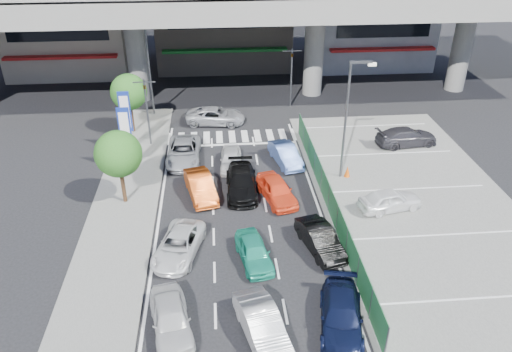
{
  "coord_description": "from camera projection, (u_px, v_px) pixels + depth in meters",
  "views": [
    {
      "loc": [
        -1.17,
        -22.62,
        16.78
      ],
      "look_at": [
        1.03,
        3.03,
        2.06
      ],
      "focal_mm": 35.0,
      "sensor_mm": 36.0,
      "label": 1
    }
  ],
  "objects": [
    {
      "name": "signboard_near",
      "position": [
        125.0,
        131.0,
        32.84
      ],
      "size": [
        0.8,
        0.14,
        4.7
      ],
      "color": "#595B60",
      "rests_on": "ground"
    },
    {
      "name": "ground",
      "position": [
        242.0,
        235.0,
        27.98
      ],
      "size": [
        120.0,
        120.0,
        0.0
      ],
      "primitive_type": "plane",
      "color": "black",
      "rests_on": "ground"
    },
    {
      "name": "minivan_navy_back",
      "position": [
        341.0,
        315.0,
        21.81
      ],
      "size": [
        2.66,
        4.76,
        1.3
      ],
      "primitive_type": "imported",
      "rotation": [
        0.0,
        0.0,
        -0.2
      ],
      "color": "black",
      "rests_on": "ground"
    },
    {
      "name": "van_white_back_left",
      "position": [
        171.0,
        318.0,
        21.62
      ],
      "size": [
        2.38,
        4.29,
        1.38
      ],
      "primitive_type": "imported",
      "rotation": [
        0.0,
        0.0,
        0.19
      ],
      "color": "silver",
      "rests_on": "ground"
    },
    {
      "name": "hatch_white_back_mid",
      "position": [
        262.0,
        325.0,
        21.27
      ],
      "size": [
        2.45,
        4.42,
        1.38
      ],
      "primitive_type": "imported",
      "rotation": [
        0.0,
        0.0,
        0.25
      ],
      "color": "silver",
      "rests_on": "ground"
    },
    {
      "name": "signboard_far",
      "position": [
        125.0,
        114.0,
        35.4
      ],
      "size": [
        0.8,
        0.14,
        4.7
      ],
      "color": "#595B60",
      "rests_on": "ground"
    },
    {
      "name": "traffic_light_right",
      "position": [
        292.0,
        63.0,
        42.87
      ],
      "size": [
        1.6,
        1.24,
        5.2
      ],
      "color": "#595B60",
      "rests_on": "ground"
    },
    {
      "name": "parking_lot",
      "position": [
        419.0,
        206.0,
        30.51
      ],
      "size": [
        12.0,
        28.0,
        0.06
      ],
      "primitive_type": "cube",
      "color": "#5A5A58",
      "rests_on": "ground"
    },
    {
      "name": "street_lamp_left",
      "position": [
        151.0,
        61.0,
        40.71
      ],
      "size": [
        1.65,
        0.22,
        8.0
      ],
      "color": "#595B60",
      "rests_on": "ground"
    },
    {
      "name": "parked_sedan_dgrey",
      "position": [
        407.0,
        137.0,
        37.51
      ],
      "size": [
        4.84,
        2.44,
        1.35
      ],
      "primitive_type": "imported",
      "rotation": [
        0.0,
        0.0,
        1.69
      ],
      "color": "#313036",
      "rests_on": "parking_lot"
    },
    {
      "name": "traffic_cone",
      "position": [
        347.0,
        171.0,
        33.45
      ],
      "size": [
        0.52,
        0.52,
        0.78
      ],
      "primitive_type": "cone",
      "rotation": [
        0.0,
        0.0,
        -0.38
      ],
      "color": "#CE4D0B",
      "rests_on": "parking_lot"
    },
    {
      "name": "taxi_orange_left",
      "position": [
        201.0,
        186.0,
        31.3
      ],
      "size": [
        2.34,
        4.41,
        1.38
      ],
      "primitive_type": "imported",
      "rotation": [
        0.0,
        0.0,
        0.22
      ],
      "color": "#CE4E15",
      "rests_on": "ground"
    },
    {
      "name": "hatch_black_mid_right",
      "position": [
        320.0,
        239.0,
        26.57
      ],
      "size": [
        2.31,
        4.19,
        1.31
      ],
      "primitive_type": "imported",
      "rotation": [
        0.0,
        0.0,
        0.25
      ],
      "color": "black",
      "rests_on": "ground"
    },
    {
      "name": "traffic_light_left",
      "position": [
        146.0,
        96.0,
        35.94
      ],
      "size": [
        1.6,
        1.24,
        5.2
      ],
      "color": "#595B60",
      "rests_on": "ground"
    },
    {
      "name": "sedan_white_mid_left",
      "position": [
        179.0,
        245.0,
        26.22
      ],
      "size": [
        3.06,
        4.74,
        1.21
      ],
      "primitive_type": "imported",
      "rotation": [
        0.0,
        0.0,
        -0.26
      ],
      "color": "silver",
      "rests_on": "ground"
    },
    {
      "name": "tree_near",
      "position": [
        118.0,
        154.0,
        29.24
      ],
      "size": [
        2.8,
        2.8,
        4.8
      ],
      "color": "#382314",
      "rests_on": "ground"
    },
    {
      "name": "fence_run",
      "position": [
        333.0,
        208.0,
        28.79
      ],
      "size": [
        0.16,
        22.0,
        1.8
      ],
      "primitive_type": null,
      "color": "#226336",
      "rests_on": "ground"
    },
    {
      "name": "taxi_orange_right",
      "position": [
        277.0,
        190.0,
        30.9
      ],
      "size": [
        2.6,
        4.32,
        1.38
      ],
      "primitive_type": "imported",
      "rotation": [
        0.0,
        0.0,
        0.26
      ],
      "color": "#F8471F",
      "rests_on": "ground"
    },
    {
      "name": "sidewalk_left",
      "position": [
        126.0,
        202.0,
        30.89
      ],
      "size": [
        4.0,
        30.0,
        0.12
      ],
      "primitive_type": "cube",
      "color": "#5A5A58",
      "rests_on": "ground"
    },
    {
      "name": "wagon_silver_front_left",
      "position": [
        184.0,
        152.0,
        35.42
      ],
      "size": [
        2.39,
        5.01,
        1.38
      ],
      "primitive_type": "imported",
      "rotation": [
        0.0,
        0.0,
        -0.02
      ],
      "color": "#93969A",
      "rests_on": "ground"
    },
    {
      "name": "sedan_white_front_mid",
      "position": [
        231.0,
        159.0,
        34.61
      ],
      "size": [
        1.67,
        3.72,
        1.24
      ],
      "primitive_type": "imported",
      "rotation": [
        0.0,
        0.0,
        -0.06
      ],
      "color": "silver",
      "rests_on": "ground"
    },
    {
      "name": "taxi_teal_mid",
      "position": [
        254.0,
        252.0,
        25.72
      ],
      "size": [
        2.09,
        3.85,
        1.24
      ],
      "primitive_type": "imported",
      "rotation": [
        0.0,
        0.0,
        0.18
      ],
      "color": "teal",
      "rests_on": "ground"
    },
    {
      "name": "sedan_black_mid",
      "position": [
        241.0,
        182.0,
        31.71
      ],
      "size": [
        2.05,
        4.8,
        1.38
      ],
      "primitive_type": "imported",
      "rotation": [
        0.0,
        0.0,
        -0.02
      ],
      "color": "black",
      "rests_on": "ground"
    },
    {
      "name": "tree_far",
      "position": [
        129.0,
        92.0,
        38.26
      ],
      "size": [
        2.8,
        2.8,
        4.8
      ],
      "color": "#382314",
      "rests_on": "ground"
    },
    {
      "name": "crossing_wagon_silver",
      "position": [
        216.0,
        116.0,
        41.12
      ],
      "size": [
        5.08,
        2.83,
        1.34
      ],
      "primitive_type": "imported",
      "rotation": [
        0.0,
        0.0,
        1.44
      ],
      "color": "#999AA0",
      "rests_on": "ground"
    },
    {
      "name": "building_east",
      "position": [
        371.0,
        6.0,
        53.84
      ],
      "size": [
        12.0,
        10.9,
        12.0
      ],
      "color": "gray",
      "rests_on": "ground"
    },
    {
      "name": "building_west",
      "position": [
        67.0,
        7.0,
        51.21
      ],
      "size": [
        12.0,
        10.9,
        13.0
      ],
      "color": "#A99B88",
      "rests_on": "ground"
    },
    {
      "name": "street_lamp_right",
      "position": [
        349.0,
        111.0,
        31.33
      ],
      "size": [
        1.65,
        0.22,
        8.0
      ],
      "color": "#595B60",
      "rests_on": "ground"
    },
    {
      "name": "kei_truck_front_right",
      "position": [
        285.0,
        155.0,
        35.11
      ],
      "size": [
        2.22,
        4.2,
        1.32
      ],
      "primitive_type": "imported",
      "rotation": [
        0.0,
        0.0,
        0.22
      ],
      "color": "#4F6FBA",
      "rests_on": "ground"
    },
    {
      "name": "parked_sedan_white",
      "position": [
        390.0,
        200.0,
        29.86
      ],
      "size": [
        4.07,
        2.29,
        1.31
      ],
      "primitive_type": "imported",
      "rotation": [
        0.0,
        0.0,
        1.77
      ],
      "color": "white",
      "rests_on": "parking_lot"
    }
  ]
}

